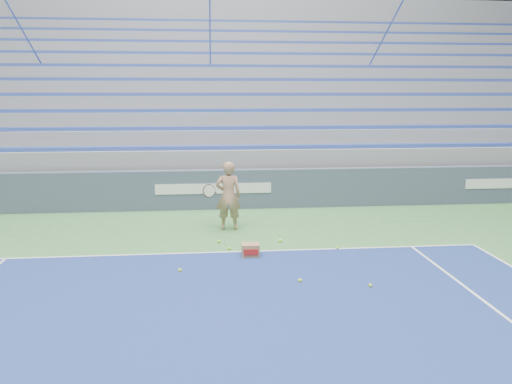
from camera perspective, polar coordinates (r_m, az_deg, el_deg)
sponsor_barrier at (r=13.99m, az=-4.85°, el=0.31°), size 30.00×0.32×1.10m
bleachers at (r=19.48m, az=-5.16°, el=8.73°), size 31.00×9.15×7.30m
tennis_player at (r=11.75m, az=-3.20°, el=-0.43°), size 0.91×0.82×1.64m
ball_box at (r=9.96m, az=-0.64°, el=-6.67°), size 0.35×0.28×0.26m
tennis_ball_0 at (r=10.95m, az=2.86°, el=-5.54°), size 0.07×0.07×0.07m
tennis_ball_1 at (r=10.58m, az=9.28°, el=-6.30°), size 0.07×0.07×0.07m
tennis_ball_2 at (r=8.73m, az=5.05°, el=-10.03°), size 0.07×0.07×0.07m
tennis_ball_3 at (r=8.69m, az=12.93°, el=-10.37°), size 0.07×0.07×0.07m
tennis_ball_4 at (r=9.27m, az=-8.71°, el=-8.83°), size 0.07×0.07×0.07m
tennis_ball_5 at (r=10.91m, az=-4.26°, el=-5.64°), size 0.07×0.07×0.07m
tennis_ball_6 at (r=10.41m, az=-3.09°, el=-6.45°), size 0.07×0.07×0.07m
tennis_ball_7 at (r=10.94m, az=2.74°, el=-5.57°), size 0.07×0.07×0.07m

